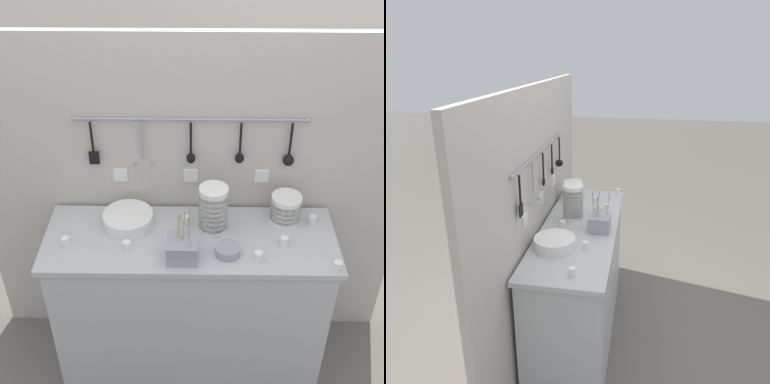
% 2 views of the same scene
% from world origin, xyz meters
% --- Properties ---
extents(ground_plane, '(20.00, 20.00, 0.00)m').
position_xyz_m(ground_plane, '(0.00, 0.00, 0.00)').
color(ground_plane, '#666059').
extents(counter, '(1.41, 0.50, 0.90)m').
position_xyz_m(counter, '(0.00, 0.00, 0.45)').
color(counter, '#B7BABC').
rests_on(counter, ground).
extents(back_wall, '(2.21, 0.11, 1.81)m').
position_xyz_m(back_wall, '(0.00, 0.28, 0.91)').
color(back_wall, '#BCB7AD').
rests_on(back_wall, ground).
extents(bowl_stack_wide_centre, '(0.14, 0.14, 0.25)m').
position_xyz_m(bowl_stack_wide_centre, '(0.11, 0.06, 1.02)').
color(bowl_stack_wide_centre, white).
rests_on(bowl_stack_wide_centre, counter).
extents(bowl_stack_short_front, '(0.15, 0.15, 0.15)m').
position_xyz_m(bowl_stack_short_front, '(0.47, 0.13, 0.97)').
color(bowl_stack_short_front, white).
rests_on(bowl_stack_short_front, counter).
extents(plate_stack, '(0.25, 0.25, 0.07)m').
position_xyz_m(plate_stack, '(-0.31, 0.10, 0.93)').
color(plate_stack, white).
rests_on(plate_stack, counter).
extents(steel_mixing_bowl, '(0.12, 0.12, 0.04)m').
position_xyz_m(steel_mixing_bowl, '(0.18, -0.11, 0.92)').
color(steel_mixing_bowl, '#93969E').
rests_on(steel_mixing_bowl, counter).
extents(cutlery_caddy, '(0.14, 0.14, 0.26)m').
position_xyz_m(cutlery_caddy, '(-0.03, -0.14, 0.95)').
color(cutlery_caddy, '#93969E').
rests_on(cutlery_caddy, counter).
extents(cup_beside_plates, '(0.04, 0.04, 0.05)m').
position_xyz_m(cup_beside_plates, '(-0.03, 0.11, 0.92)').
color(cup_beside_plates, white).
rests_on(cup_beside_plates, counter).
extents(cup_centre, '(0.04, 0.04, 0.05)m').
position_xyz_m(cup_centre, '(0.31, -0.15, 0.92)').
color(cup_centre, white).
rests_on(cup_centre, counter).
extents(cup_edge_far, '(0.04, 0.04, 0.05)m').
position_xyz_m(cup_edge_far, '(0.66, -0.21, 0.92)').
color(cup_edge_far, white).
rests_on(cup_edge_far, counter).
extents(cup_back_right, '(0.04, 0.04, 0.05)m').
position_xyz_m(cup_back_right, '(-0.59, -0.06, 0.92)').
color(cup_back_right, white).
rests_on(cup_back_right, counter).
extents(cup_front_left, '(0.04, 0.04, 0.05)m').
position_xyz_m(cup_front_left, '(0.44, -0.05, 0.92)').
color(cup_front_left, white).
rests_on(cup_front_left, counter).
extents(cup_by_caddy, '(0.04, 0.04, 0.05)m').
position_xyz_m(cup_by_caddy, '(0.61, 0.12, 0.92)').
color(cup_by_caddy, white).
rests_on(cup_by_caddy, counter).
extents(cup_back_left, '(0.04, 0.04, 0.05)m').
position_xyz_m(cup_back_left, '(-0.29, -0.09, 0.92)').
color(cup_back_left, white).
rests_on(cup_back_left, counter).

